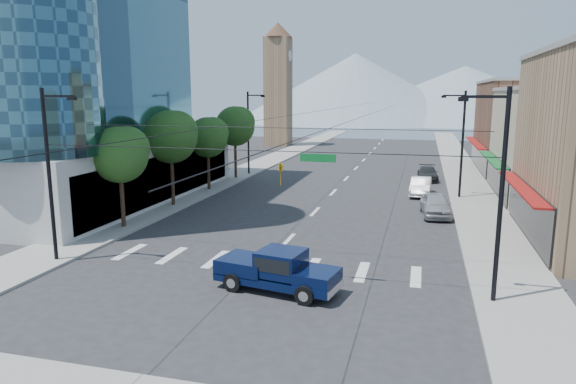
{
  "coord_description": "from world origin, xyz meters",
  "views": [
    {
      "loc": [
        7.63,
        -22.93,
        8.68
      ],
      "look_at": [
        0.02,
        5.92,
        3.0
      ],
      "focal_mm": 32.0,
      "sensor_mm": 36.0,
      "label": 1
    }
  ],
  "objects_px": {
    "parked_car_far": "(428,173)",
    "pedestrian": "(302,266)",
    "pickup_truck": "(277,269)",
    "parked_car_near": "(435,205)",
    "parked_car_mid": "(421,186)"
  },
  "relations": [
    {
      "from": "pedestrian",
      "to": "parked_car_far",
      "type": "xyz_separation_m",
      "value": [
        5.73,
        32.07,
        -0.21
      ]
    },
    {
      "from": "pedestrian",
      "to": "parked_car_mid",
      "type": "relative_size",
      "value": 0.38
    },
    {
      "from": "pedestrian",
      "to": "parked_car_far",
      "type": "distance_m",
      "value": 32.58
    },
    {
      "from": "pickup_truck",
      "to": "parked_car_far",
      "type": "bearing_deg",
      "value": 89.31
    },
    {
      "from": "parked_car_far",
      "to": "pedestrian",
      "type": "bearing_deg",
      "value": -102.61
    },
    {
      "from": "pickup_truck",
      "to": "parked_car_near",
      "type": "distance_m",
      "value": 18.26
    },
    {
      "from": "pedestrian",
      "to": "parked_car_near",
      "type": "height_order",
      "value": "pedestrian"
    },
    {
      "from": "parked_car_mid",
      "to": "pedestrian",
      "type": "bearing_deg",
      "value": -99.63
    },
    {
      "from": "pedestrian",
      "to": "parked_car_mid",
      "type": "height_order",
      "value": "pedestrian"
    },
    {
      "from": "parked_car_near",
      "to": "parked_car_far",
      "type": "xyz_separation_m",
      "value": [
        -0.48,
        16.24,
        -0.13
      ]
    },
    {
      "from": "parked_car_near",
      "to": "pedestrian",
      "type": "bearing_deg",
      "value": -116.65
    },
    {
      "from": "parked_car_near",
      "to": "parked_car_far",
      "type": "distance_m",
      "value": 16.25
    },
    {
      "from": "pickup_truck",
      "to": "parked_car_far",
      "type": "xyz_separation_m",
      "value": [
        6.66,
        33.04,
        -0.29
      ]
    },
    {
      "from": "parked_car_mid",
      "to": "parked_car_far",
      "type": "relative_size",
      "value": 0.99
    },
    {
      "from": "parked_car_near",
      "to": "pickup_truck",
      "type": "bearing_deg",
      "value": -118.26
    }
  ]
}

